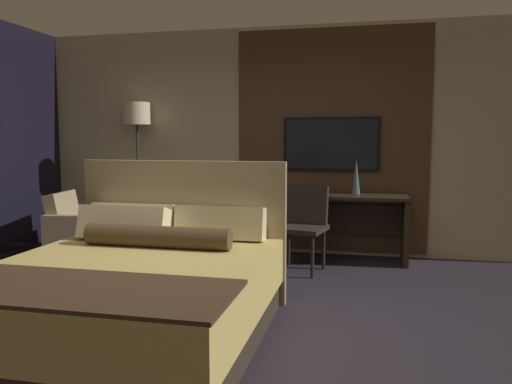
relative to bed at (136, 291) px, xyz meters
The scene contains 10 objects.
ground_plane 0.67m from the bed, 43.36° to the left, with size 16.00×16.00×0.00m, color #28232D.
wall_back_tv_panel 3.21m from the bed, 80.14° to the left, with size 7.20×0.09×2.80m.
bed is the anchor object (origin of this frame).
desk 2.94m from the bed, 66.61° to the left, with size 1.81×0.54×0.78m.
tv 3.30m from the bed, 68.20° to the left, with size 1.16×0.04×0.65m.
desk_chair 2.34m from the bed, 66.39° to the left, with size 0.60×0.60×0.92m.
armchair_by_window 2.67m from the bed, 128.56° to the left, with size 0.90×0.92×0.80m.
floor_lamp 3.26m from the bed, 115.20° to the left, with size 0.34×0.34×1.89m.
vase_tall 3.20m from the bed, 61.93° to the left, with size 0.10×0.10×0.41m.
book 2.81m from the bed, 77.69° to the left, with size 0.24×0.18×0.03m.
Camera 1 is at (1.18, -3.60, 1.44)m, focal length 35.00 mm.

